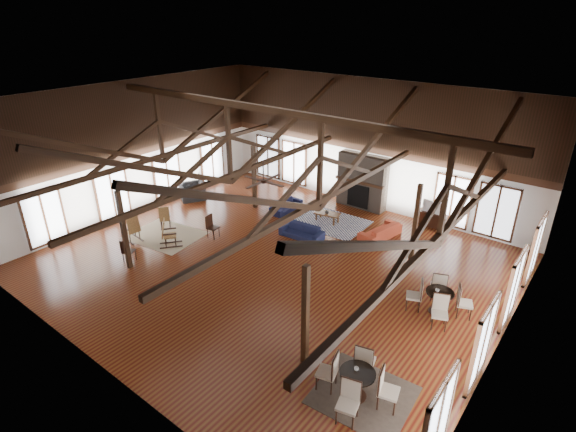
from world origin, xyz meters
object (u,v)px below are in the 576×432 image
Objects in this scene: sofa_orange at (380,231)px; cafe_table_near at (357,380)px; sofa_navy_front at (302,231)px; cafe_table_far at (439,298)px; sofa_navy_left at (286,206)px; armchair at (192,191)px; tv_console at (432,219)px; coffee_table at (327,214)px.

cafe_table_near is (3.49, -8.07, 0.24)m from sofa_orange.
sofa_navy_front is 0.91× the size of cafe_table_far.
sofa_navy_left is 4.96m from armchair.
cafe_table_far is (13.24, -1.51, 0.14)m from armchair.
cafe_table_near reaches higher than cafe_table_far.
tv_console reaches higher than sofa_navy_front.
sofa_orange is 9.64m from armchair.
sofa_navy_left is (-2.19, 1.75, -0.01)m from sofa_navy_front.
tv_console is (3.90, 4.41, 0.05)m from sofa_navy_front.
sofa_orange is at bearing -87.04° from sofa_navy_left.
cafe_table_far is (0.32, 4.56, -0.01)m from cafe_table_near.
coffee_table is at bearing -147.63° from tv_console.
cafe_table_far is (8.59, -3.24, 0.27)m from sofa_navy_left.
armchair is (-9.43, -1.99, 0.10)m from sofa_orange.
armchair is at bearing 173.49° from cafe_table_far.
cafe_table_far reaches higher than coffee_table.
sofa_navy_left is 4.79m from sofa_orange.
coffee_table is 0.98× the size of armchair.
cafe_table_near reaches higher than tv_console.
cafe_table_near is 1.03× the size of cafe_table_far.
coffee_table is (2.19, 0.19, 0.11)m from sofa_navy_left.
tv_console is at bearing 44.12° from sofa_navy_front.
sofa_navy_front is at bearing -100.04° from coffee_table.
cafe_table_near reaches higher than sofa_navy_front.
sofa_orange is 2.73m from tv_console.
tv_console is (10.74, 4.39, -0.07)m from armchair.
tv_console is (-2.18, 10.46, -0.22)m from cafe_table_near.
cafe_table_near is at bearing -94.06° from cafe_table_far.
sofa_navy_front reaches higher than coffee_table.
armchair is 14.28m from cafe_table_near.
sofa_orange is 1.59× the size of tv_console.
sofa_navy_left is 9.19m from cafe_table_far.
sofa_orange is (2.59, 2.02, 0.02)m from sofa_navy_front.
sofa_orange is at bearing 33.51° from sofa_navy_front.
armchair is at bearing 110.11° from sofa_navy_left.
cafe_table_far is at bearing 58.28° from sofa_orange.
cafe_table_near is (6.08, -7.99, 0.17)m from coffee_table.
cafe_table_far is 6.41m from tv_console.
sofa_navy_left is 2.20m from coffee_table.
armchair reaches higher than coffee_table.
armchair is at bearing -67.21° from sofa_orange.
sofa_orange is (4.78, 0.27, 0.04)m from sofa_navy_left.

